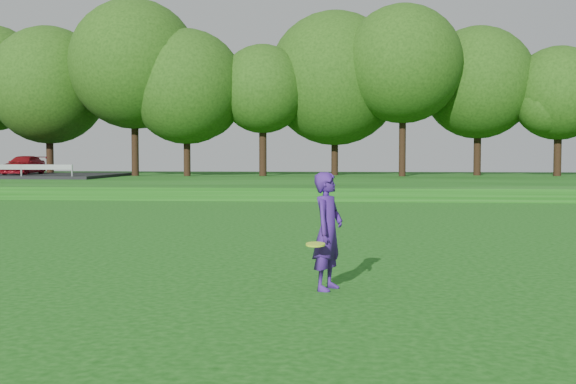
{
  "coord_description": "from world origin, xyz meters",
  "views": [
    {
      "loc": [
        3.86,
        -12.66,
        2.09
      ],
      "look_at": [
        2.43,
        2.4,
        1.3
      ],
      "focal_mm": 45.0,
      "sensor_mm": 36.0,
      "label": 1
    }
  ],
  "objects": [
    {
      "name": "ground",
      "position": [
        0.0,
        0.0,
        0.0
      ],
      "size": [
        140.0,
        140.0,
        0.0
      ],
      "primitive_type": "plane",
      "color": "#10460D",
      "rests_on": "ground"
    },
    {
      "name": "berm",
      "position": [
        0.0,
        34.0,
        0.3
      ],
      "size": [
        130.0,
        30.0,
        0.6
      ],
      "primitive_type": "cube",
      "color": "#10460D",
      "rests_on": "ground"
    },
    {
      "name": "walking_path",
      "position": [
        0.0,
        20.0,
        0.02
      ],
      "size": [
        130.0,
        1.6,
        0.04
      ],
      "primitive_type": "cube",
      "color": "gray",
      "rests_on": "ground"
    },
    {
      "name": "treeline",
      "position": [
        0.0,
        38.0,
        8.1
      ],
      "size": [
        104.0,
        7.0,
        15.0
      ],
      "primitive_type": null,
      "color": "#1A3D0E",
      "rests_on": "berm"
    },
    {
      "name": "woman",
      "position": [
        3.43,
        -1.6,
        0.91
      ],
      "size": [
        0.64,
        0.98,
        1.82
      ],
      "color": "#411C80",
      "rests_on": "ground"
    }
  ]
}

